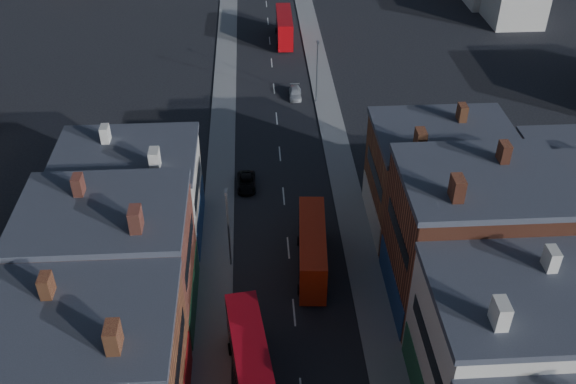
{
  "coord_description": "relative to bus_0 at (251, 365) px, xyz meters",
  "views": [
    {
      "loc": [
        -2.62,
        -12.32,
        38.47
      ],
      "look_at": [
        0.0,
        32.44,
        5.99
      ],
      "focal_mm": 40.0,
      "sensor_mm": 36.0,
      "label": 1
    }
  ],
  "objects": [
    {
      "name": "pavement_west",
      "position": [
        -3.0,
        33.02,
        -2.34
      ],
      "size": [
        3.0,
        200.0,
        0.12
      ],
      "primitive_type": "cube",
      "color": "gray",
      "rests_on": "ground"
    },
    {
      "name": "pavement_east",
      "position": [
        10.0,
        33.02,
        -2.34
      ],
      "size": [
        3.0,
        200.0,
        0.12
      ],
      "primitive_type": "cube",
      "color": "gray",
      "rests_on": "ground"
    },
    {
      "name": "lamp_post_2",
      "position": [
        -1.7,
        13.02,
        2.31
      ],
      "size": [
        0.25,
        0.7,
        8.12
      ],
      "color": "slate",
      "rests_on": "ground"
    },
    {
      "name": "lamp_post_3",
      "position": [
        8.7,
        43.02,
        2.31
      ],
      "size": [
        0.25,
        0.7,
        8.12
      ],
      "color": "slate",
      "rests_on": "ground"
    },
    {
      "name": "bus_0",
      "position": [
        0.0,
        0.0,
        0.0
      ],
      "size": [
        3.66,
        10.5,
        4.44
      ],
      "rotation": [
        0.0,
        0.0,
        0.13
      ],
      "color": "#A00915",
      "rests_on": "ground"
    },
    {
      "name": "bus_1",
      "position": [
        5.39,
        12.19,
        -0.12
      ],
      "size": [
        2.98,
        9.9,
        4.22
      ],
      "rotation": [
        0.0,
        0.0,
        -0.07
      ],
      "color": "red",
      "rests_on": "ground"
    },
    {
      "name": "bus_2",
      "position": [
        5.72,
        62.75,
        -0.13
      ],
      "size": [
        2.56,
        9.76,
        4.2
      ],
      "rotation": [
        0.0,
        0.0,
        -0.01
      ],
      "color": "#B7080D",
      "rests_on": "ground"
    },
    {
      "name": "car_2",
      "position": [
        -0.25,
        24.88,
        -1.83
      ],
      "size": [
        1.9,
        4.06,
        1.12
      ],
      "primitive_type": "imported",
      "rotation": [
        0.0,
        0.0,
        0.01
      ],
      "color": "black",
      "rests_on": "ground"
    },
    {
      "name": "car_3",
      "position": [
        6.13,
        44.53,
        -1.85
      ],
      "size": [
        1.62,
        3.79,
        1.09
      ],
      "primitive_type": "imported",
      "rotation": [
        0.0,
        0.0,
        -0.03
      ],
      "color": "#BDBDBD",
      "rests_on": "ground"
    }
  ]
}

